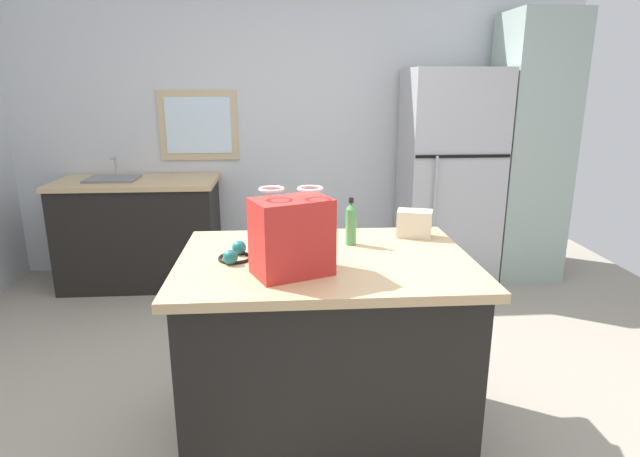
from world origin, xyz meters
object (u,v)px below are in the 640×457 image
object	(u,v)px
refrigerator	(449,176)
shopping_bag	(292,236)
ear_defenders	(235,254)
bottle	(351,224)
small_box	(414,224)
kitchen_island	(325,350)
tall_cabinet	(529,150)

from	to	relation	value
refrigerator	shopping_bag	xyz separation A→B (m)	(-1.40, -2.37, 0.18)
refrigerator	ear_defenders	size ratio (longest dim) A/B	9.06
bottle	ear_defenders	distance (m)	0.57
refrigerator	small_box	xyz separation A→B (m)	(-0.77, -1.88, 0.09)
ear_defenders	kitchen_island	bearing A→B (deg)	-0.44
tall_cabinet	refrigerator	bearing A→B (deg)	-179.98
shopping_bag	bottle	world-z (taller)	shopping_bag
tall_cabinet	bottle	xyz separation A→B (m)	(-1.80, -1.99, -0.09)
ear_defenders	small_box	bearing A→B (deg)	18.57
refrigerator	ear_defenders	world-z (taller)	refrigerator
bottle	tall_cabinet	bearing A→B (deg)	47.89
kitchen_island	bottle	bearing A→B (deg)	53.34
refrigerator	bottle	bearing A→B (deg)	-119.17
bottle	shopping_bag	bearing A→B (deg)	-127.11
small_box	kitchen_island	bearing A→B (deg)	-148.09
tall_cabinet	kitchen_island	bearing A→B (deg)	-131.68
bottle	refrigerator	bearing A→B (deg)	60.83
ear_defenders	refrigerator	bearing A→B (deg)	52.87
bottle	ear_defenders	bearing A→B (deg)	-161.06
refrigerator	shopping_bag	world-z (taller)	refrigerator
shopping_bag	small_box	world-z (taller)	shopping_bag
tall_cabinet	small_box	xyz separation A→B (m)	(-1.46, -1.88, -0.13)
refrigerator	small_box	bearing A→B (deg)	-112.39
kitchen_island	shopping_bag	world-z (taller)	shopping_bag
kitchen_island	refrigerator	xyz separation A→B (m)	(1.25, 2.17, 0.43)
kitchen_island	ear_defenders	size ratio (longest dim) A/B	6.56
kitchen_island	bottle	distance (m)	0.60
bottle	kitchen_island	bearing A→B (deg)	-126.66
kitchen_island	tall_cabinet	bearing A→B (deg)	48.32
tall_cabinet	bottle	size ratio (longest dim) A/B	9.75
tall_cabinet	shopping_bag	distance (m)	3.15
small_box	ear_defenders	world-z (taller)	small_box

